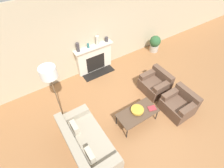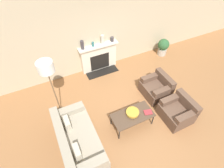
{
  "view_description": "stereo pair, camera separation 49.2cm",
  "coord_description": "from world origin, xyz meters",
  "px_view_note": "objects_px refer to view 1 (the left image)",
  "views": [
    {
      "loc": [
        -2.47,
        -1.97,
        4.46
      ],
      "look_at": [
        -0.36,
        1.29,
        0.45
      ],
      "focal_mm": 28.0,
      "sensor_mm": 36.0,
      "label": 1
    },
    {
      "loc": [
        -2.04,
        -2.21,
        4.46
      ],
      "look_at": [
        -0.36,
        1.29,
        0.45
      ],
      "focal_mm": 28.0,
      "sensor_mm": 36.0,
      "label": 2
    }
  ],
  "objects_px": {
    "coffee_table": "(137,113)",
    "mantel_vase_center_right": "(97,40)",
    "book": "(152,108)",
    "mantel_vase_right": "(107,39)",
    "bowl": "(137,110)",
    "mantel_vase_center_left": "(88,46)",
    "fireplace": "(94,59)",
    "potted_plant": "(155,43)",
    "floor_lamp": "(50,79)",
    "couch": "(87,144)",
    "mantel_vase_left": "(78,47)",
    "armchair_far": "(155,84)",
    "armchair_near": "(179,104)"
  },
  "relations": [
    {
      "from": "coffee_table",
      "to": "mantel_vase_center_right",
      "type": "height_order",
      "value": "mantel_vase_center_right"
    },
    {
      "from": "couch",
      "to": "mantel_vase_right",
      "type": "bearing_deg",
      "value": -40.13
    },
    {
      "from": "armchair_near",
      "to": "mantel_vase_center_right",
      "type": "height_order",
      "value": "mantel_vase_center_right"
    },
    {
      "from": "mantel_vase_left",
      "to": "floor_lamp",
      "type": "bearing_deg",
      "value": -132.42
    },
    {
      "from": "mantel_vase_center_left",
      "to": "mantel_vase_right",
      "type": "bearing_deg",
      "value": 0.0
    },
    {
      "from": "armchair_far",
      "to": "mantel_vase_center_left",
      "type": "xyz_separation_m",
      "value": [
        -1.35,
        2.05,
        0.84
      ]
    },
    {
      "from": "couch",
      "to": "mantel_vase_center_left",
      "type": "height_order",
      "value": "mantel_vase_center_left"
    },
    {
      "from": "armchair_near",
      "to": "armchair_far",
      "type": "height_order",
      "value": "same"
    },
    {
      "from": "mantel_vase_right",
      "to": "couch",
      "type": "bearing_deg",
      "value": -130.13
    },
    {
      "from": "mantel_vase_center_left",
      "to": "mantel_vase_right",
      "type": "relative_size",
      "value": 0.97
    },
    {
      "from": "armchair_far",
      "to": "bowl",
      "type": "xyz_separation_m",
      "value": [
        -1.29,
        -0.61,
        0.21
      ]
    },
    {
      "from": "floor_lamp",
      "to": "couch",
      "type": "bearing_deg",
      "value": -83.35
    },
    {
      "from": "coffee_table",
      "to": "mantel_vase_center_right",
      "type": "xyz_separation_m",
      "value": [
        0.31,
        2.71,
        0.8
      ]
    },
    {
      "from": "couch",
      "to": "floor_lamp",
      "type": "bearing_deg",
      "value": 6.65
    },
    {
      "from": "fireplace",
      "to": "coffee_table",
      "type": "height_order",
      "value": "fireplace"
    },
    {
      "from": "floor_lamp",
      "to": "mantel_vase_right",
      "type": "xyz_separation_m",
      "value": [
        2.41,
        1.43,
        -0.49
      ]
    },
    {
      "from": "potted_plant",
      "to": "armchair_near",
      "type": "bearing_deg",
      "value": -119.33
    },
    {
      "from": "floor_lamp",
      "to": "potted_plant",
      "type": "xyz_separation_m",
      "value": [
        4.59,
        1.11,
        -1.23
      ]
    },
    {
      "from": "coffee_table",
      "to": "bowl",
      "type": "relative_size",
      "value": 3.17
    },
    {
      "from": "armchair_near",
      "to": "mantel_vase_right",
      "type": "bearing_deg",
      "value": -168.5
    },
    {
      "from": "bowl",
      "to": "book",
      "type": "distance_m",
      "value": 0.44
    },
    {
      "from": "bowl",
      "to": "coffee_table",
      "type": "bearing_deg",
      "value": -109.86
    },
    {
      "from": "book",
      "to": "potted_plant",
      "type": "distance_m",
      "value": 3.48
    },
    {
      "from": "fireplace",
      "to": "mantel_vase_center_right",
      "type": "bearing_deg",
      "value": 4.76
    },
    {
      "from": "mantel_vase_center_left",
      "to": "mantel_vase_right",
      "type": "height_order",
      "value": "mantel_vase_right"
    },
    {
      "from": "book",
      "to": "mantel_vase_left",
      "type": "xyz_separation_m",
      "value": [
        -0.85,
        2.82,
        0.74
      ]
    },
    {
      "from": "fireplace",
      "to": "mantel_vase_center_left",
      "type": "distance_m",
      "value": 0.64
    },
    {
      "from": "armchair_near",
      "to": "floor_lamp",
      "type": "relative_size",
      "value": 0.43
    },
    {
      "from": "coffee_table",
      "to": "book",
      "type": "height_order",
      "value": "book"
    },
    {
      "from": "fireplace",
      "to": "mantel_vase_right",
      "type": "xyz_separation_m",
      "value": [
        0.55,
        0.02,
        0.62
      ]
    },
    {
      "from": "couch",
      "to": "mantel_vase_center_right",
      "type": "bearing_deg",
      "value": -35.25
    },
    {
      "from": "bowl",
      "to": "mantel_vase_left",
      "type": "relative_size",
      "value": 1.18
    },
    {
      "from": "coffee_table",
      "to": "mantel_vase_left",
      "type": "xyz_separation_m",
      "value": [
        -0.42,
        2.71,
        0.78
      ]
    },
    {
      "from": "book",
      "to": "potted_plant",
      "type": "xyz_separation_m",
      "value": [
        2.43,
        2.5,
        -0.07
      ]
    },
    {
      "from": "coffee_table",
      "to": "potted_plant",
      "type": "distance_m",
      "value": 3.72
    },
    {
      "from": "coffee_table",
      "to": "floor_lamp",
      "type": "height_order",
      "value": "floor_lamp"
    },
    {
      "from": "mantel_vase_left",
      "to": "armchair_near",
      "type": "bearing_deg",
      "value": -60.66
    },
    {
      "from": "book",
      "to": "mantel_vase_right",
      "type": "xyz_separation_m",
      "value": [
        0.26,
        2.82,
        0.67
      ]
    },
    {
      "from": "potted_plant",
      "to": "floor_lamp",
      "type": "bearing_deg",
      "value": -166.36
    },
    {
      "from": "mantel_vase_left",
      "to": "mantel_vase_right",
      "type": "relative_size",
      "value": 1.92
    },
    {
      "from": "fireplace",
      "to": "mantel_vase_right",
      "type": "height_order",
      "value": "mantel_vase_right"
    },
    {
      "from": "mantel_vase_left",
      "to": "mantel_vase_right",
      "type": "distance_m",
      "value": 1.11
    },
    {
      "from": "coffee_table",
      "to": "mantel_vase_right",
      "type": "bearing_deg",
      "value": 75.91
    },
    {
      "from": "bowl",
      "to": "mantel_vase_right",
      "type": "distance_m",
      "value": 2.81
    },
    {
      "from": "armchair_far",
      "to": "mantel_vase_left",
      "type": "height_order",
      "value": "mantel_vase_left"
    },
    {
      "from": "couch",
      "to": "mantel_vase_left",
      "type": "xyz_separation_m",
      "value": [
        1.16,
        2.69,
        0.89
      ]
    },
    {
      "from": "armchair_near",
      "to": "potted_plant",
      "type": "bearing_deg",
      "value": 150.67
    },
    {
      "from": "couch",
      "to": "mantel_vase_right",
      "type": "distance_m",
      "value": 3.61
    },
    {
      "from": "book",
      "to": "mantel_vase_center_left",
      "type": "height_order",
      "value": "mantel_vase_center_left"
    },
    {
      "from": "armchair_near",
      "to": "book",
      "type": "bearing_deg",
      "value": -106.13
    }
  ]
}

